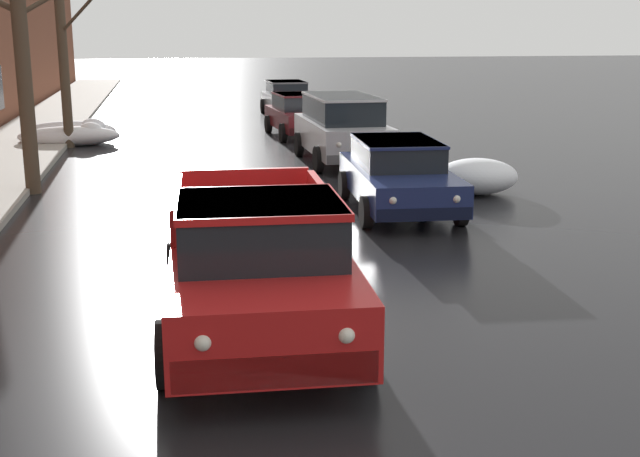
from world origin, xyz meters
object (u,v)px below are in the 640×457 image
Objects in this scene: bare_tree_mid_block at (22,16)px; pickup_truck_red_approaching_near_lane at (257,262)px; sedan_maroon_parked_far_down_block at (301,114)px; bare_tree_far_down_block at (59,33)px; sedan_grey_queued_behind_truck at (287,97)px; sedan_darkblue_parked_kerbside_close at (398,174)px; suv_silver_parked_kerbside_mid at (342,126)px.

pickup_truck_red_approaching_near_lane is at bearing -67.50° from bare_tree_mid_block.
pickup_truck_red_approaching_near_lane is 1.25× the size of sedan_maroon_parked_far_down_block.
bare_tree_far_down_block reaches higher than pickup_truck_red_approaching_near_lane.
sedan_maroon_parked_far_down_block is 1.00× the size of sedan_grey_queued_behind_truck.
bare_tree_mid_block is 17.54m from sedan_grey_queued_behind_truck.
sedan_darkblue_parked_kerbside_close is (7.55, -10.60, -2.66)m from bare_tree_far_down_block.
sedan_darkblue_parked_kerbside_close is 6.11m from suv_silver_parked_kerbside_mid.
sedan_grey_queued_behind_truck is (7.88, 15.37, -3.07)m from bare_tree_mid_block.
bare_tree_far_down_block is 9.24m from suv_silver_parked_kerbside_mid.
sedan_darkblue_parked_kerbside_close is at bearing 60.81° from pickup_truck_red_approaching_near_lane.
sedan_grey_queued_behind_truck is (0.31, 12.46, -0.24)m from suv_silver_parked_kerbside_mid.
sedan_darkblue_parked_kerbside_close is at bearing -91.42° from sedan_grey_queued_behind_truck.
suv_silver_parked_kerbside_mid reaches higher than sedan_maroon_parked_far_down_block.
suv_silver_parked_kerbside_mid is at bearing 73.56° from pickup_truck_red_approaching_near_lane.
sedan_grey_queued_behind_truck is (3.96, 24.83, -0.13)m from pickup_truck_red_approaching_near_lane.
pickup_truck_red_approaching_near_lane is at bearing -100.81° from sedan_maroon_parked_far_down_block.
bare_tree_mid_block is 8.64m from sedan_darkblue_parked_kerbside_close.
bare_tree_mid_block is 10.65m from pickup_truck_red_approaching_near_lane.
sedan_darkblue_parked_kerbside_close is 1.06× the size of sedan_grey_queued_behind_truck.
bare_tree_far_down_block reaches higher than sedan_grey_queued_behind_truck.
suv_silver_parked_kerbside_mid is (3.65, 12.36, 0.11)m from pickup_truck_red_approaching_near_lane.
suv_silver_parked_kerbside_mid is at bearing 88.60° from sedan_darkblue_parked_kerbside_close.
bare_tree_mid_block reaches higher than sedan_darkblue_parked_kerbside_close.
bare_tree_far_down_block is 17.53m from pickup_truck_red_approaching_near_lane.
pickup_truck_red_approaching_near_lane is 1.18× the size of sedan_darkblue_parked_kerbside_close.
pickup_truck_red_approaching_near_lane reaches higher than sedan_darkblue_parked_kerbside_close.
bare_tree_far_down_block is 1.36× the size of suv_silver_parked_kerbside_mid.
pickup_truck_red_approaching_near_lane is 18.46m from sedan_maroon_parked_far_down_block.
sedan_grey_queued_behind_truck is at bearing 85.76° from sedan_maroon_parked_far_down_block.
pickup_truck_red_approaching_near_lane is 12.89m from suv_silver_parked_kerbside_mid.
bare_tree_mid_block reaches higher than sedan_maroon_parked_far_down_block.
sedan_darkblue_parked_kerbside_close and sedan_grey_queued_behind_truck have the same top height.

